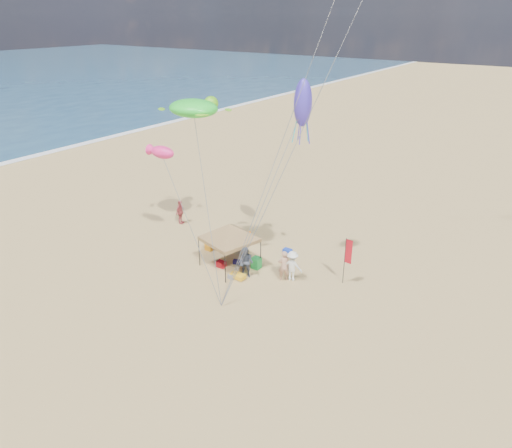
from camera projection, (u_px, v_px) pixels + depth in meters
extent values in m
plane|color=tan|center=(223.00, 314.00, 24.46)|extent=(280.00, 280.00, 0.00)
cylinder|color=black|center=(234.00, 240.00, 30.36)|extent=(0.05, 0.05, 1.77)
cylinder|color=black|center=(261.00, 255.00, 28.51)|extent=(0.05, 0.05, 1.77)
cylinder|color=black|center=(199.00, 253.00, 28.81)|extent=(0.05, 0.05, 1.77)
cylinder|color=black|center=(225.00, 269.00, 26.95)|extent=(0.05, 0.05, 1.77)
cube|color=olive|center=(229.00, 239.00, 28.25)|extent=(3.35, 3.35, 0.21)
pyramid|color=olive|center=(229.00, 224.00, 27.85)|extent=(5.18, 5.18, 0.88)
cylinder|color=black|center=(344.00, 261.00, 26.69)|extent=(0.04, 0.04, 2.87)
cube|color=red|center=(349.00, 252.00, 26.29)|extent=(0.42, 0.07, 1.44)
cube|color=#AF0E19|center=(221.00, 264.00, 28.90)|extent=(0.54, 0.38, 0.38)
cube|color=#1535AF|center=(287.00, 252.00, 30.40)|extent=(0.54, 0.38, 0.38)
cylinder|color=#110C36|center=(238.00, 262.00, 29.17)|extent=(0.69, 0.54, 0.36)
cylinder|color=orange|center=(247.00, 234.00, 32.80)|extent=(0.54, 0.69, 0.36)
cube|color=#188532|center=(256.00, 263.00, 28.73)|extent=(0.50, 0.50, 0.70)
cube|color=orange|center=(210.00, 245.00, 30.94)|extent=(0.50, 0.50, 0.70)
cube|color=gray|center=(231.00, 276.00, 27.68)|extent=(0.34, 0.30, 0.28)
cube|color=gold|center=(238.00, 276.00, 27.61)|extent=(0.90, 0.50, 0.24)
imported|color=tan|center=(284.00, 266.00, 27.21)|extent=(0.80, 0.79, 1.87)
imported|color=#3A404F|center=(246.00, 262.00, 27.56)|extent=(1.02, 0.86, 1.88)
imported|color=silver|center=(292.00, 266.00, 27.22)|extent=(1.28, 0.87, 1.84)
imported|color=#B8474A|center=(180.00, 212.00, 34.60)|extent=(0.65, 1.12, 1.79)
ellipsoid|color=#26E533|center=(193.00, 108.00, 27.46)|extent=(3.85, 3.55, 1.03)
ellipsoid|color=#FF287E|center=(162.00, 152.00, 27.97)|extent=(1.85, 1.19, 0.76)
ellipsoid|color=#4030BD|center=(303.00, 103.00, 25.63)|extent=(1.01, 1.01, 2.58)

